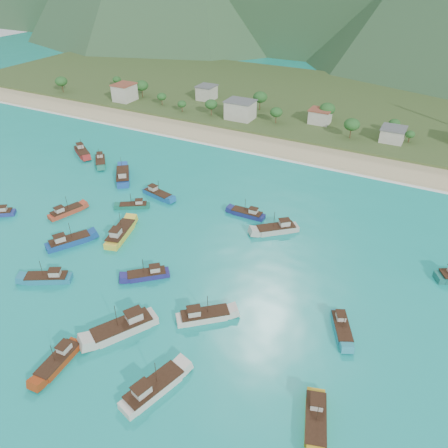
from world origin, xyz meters
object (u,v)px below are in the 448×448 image
at_px(boat_2, 247,214).
at_px(boat_25, 59,361).
at_px(boat_10, 204,316).
at_px(boat_17, 48,278).
at_px(boat_0, 101,161).
at_px(boat_1, 315,419).
at_px(boat_19, 341,328).
at_px(boat_7, 69,242).
at_px(boat_8, 277,229).
at_px(boat_4, 148,275).
at_px(boat_14, 123,176).
at_px(boat_24, 134,206).
at_px(boat_3, 66,212).
at_px(boat_22, 120,234).
at_px(boat_12, 124,328).
at_px(boat_20, 153,389).
at_px(boat_6, 82,152).
at_px(boat_9, 158,194).

relative_size(boat_2, boat_25, 0.95).
relative_size(boat_2, boat_10, 0.94).
bearing_deg(boat_25, boat_17, -43.52).
height_order(boat_0, boat_1, boat_1).
bearing_deg(boat_0, boat_1, 105.51).
bearing_deg(boat_2, boat_19, -132.01).
height_order(boat_7, boat_19, boat_7).
bearing_deg(boat_8, boat_4, 107.56).
relative_size(boat_7, boat_14, 0.89).
height_order(boat_1, boat_24, boat_1).
distance_m(boat_0, boat_4, 66.57).
height_order(boat_3, boat_24, boat_3).
relative_size(boat_1, boat_22, 0.87).
xyz_separation_m(boat_17, boat_24, (-2.93, 35.20, -0.18)).
distance_m(boat_3, boat_12, 50.77).
bearing_deg(boat_8, boat_25, 121.24).
height_order(boat_17, boat_25, boat_17).
xyz_separation_m(boat_8, boat_17, (-38.15, -42.36, -0.11)).
bearing_deg(boat_1, boat_2, -72.06).
distance_m(boat_2, boat_19, 45.98).
height_order(boat_2, boat_14, boat_14).
bearing_deg(boat_2, boat_20, -170.89).
distance_m(boat_3, boat_4, 38.69).
distance_m(boat_6, boat_25, 96.02).
xyz_separation_m(boat_6, boat_9, (42.25, -13.43, -0.11)).
bearing_deg(boat_24, boat_4, -169.42).
xyz_separation_m(boat_12, boat_19, (37.57, 19.98, -0.40)).
distance_m(boat_4, boat_14, 51.68).
bearing_deg(boat_0, boat_12, 91.63).
relative_size(boat_3, boat_22, 0.80).
bearing_deg(boat_1, boat_14, -50.39).
xyz_separation_m(boat_4, boat_19, (43.26, 4.27, -0.04)).
height_order(boat_10, boat_19, boat_10).
distance_m(boat_7, boat_24, 22.52).
bearing_deg(boat_9, boat_12, 40.38).
bearing_deg(boat_10, boat_2, 152.23).
xyz_separation_m(boat_9, boat_19, (63.07, -28.15, -0.09)).
bearing_deg(boat_14, boat_19, -60.72).
xyz_separation_m(boat_9, boat_17, (0.70, -43.82, 0.01)).
bearing_deg(boat_22, boat_20, -59.54).
relative_size(boat_0, boat_17, 0.93).
xyz_separation_m(boat_2, boat_8, (10.21, -3.78, 0.18)).
distance_m(boat_4, boat_24, 32.43).
relative_size(boat_20, boat_22, 0.97).
relative_size(boat_17, boat_25, 1.03).
bearing_deg(boat_12, boat_7, 1.12).
distance_m(boat_8, boat_20, 55.33).
xyz_separation_m(boat_2, boat_10, (9.05, -40.28, 0.13)).
bearing_deg(boat_19, boat_6, -46.84).
xyz_separation_m(boat_3, boat_17, (17.63, -23.56, 0.05)).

